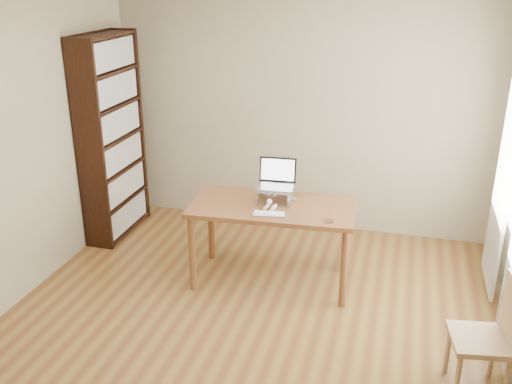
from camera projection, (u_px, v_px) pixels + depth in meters
name	position (u px, v px, depth m)	size (l,w,h in m)	color
room	(242.00, 183.00, 3.94)	(4.04, 4.54, 2.64)	brown
bookshelf	(112.00, 138.00, 5.86)	(0.30, 0.90, 2.10)	black
desk	(273.00, 215.00, 5.02)	(1.48, 0.80, 0.75)	brown
laptop_stand	(275.00, 193.00, 5.02)	(0.32, 0.25, 0.13)	silver
laptop	(277.00, 179.00, 5.04)	(0.34, 0.29, 0.23)	silver
keyboard	(269.00, 214.00, 4.78)	(0.29, 0.16, 0.02)	silver
coaster	(329.00, 221.00, 4.66)	(0.09, 0.09, 0.01)	#522F1C
cat	(278.00, 193.00, 5.05)	(0.26, 0.49, 0.17)	#463E37
chair	(492.00, 335.00, 3.72)	(0.43, 0.43, 0.85)	tan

